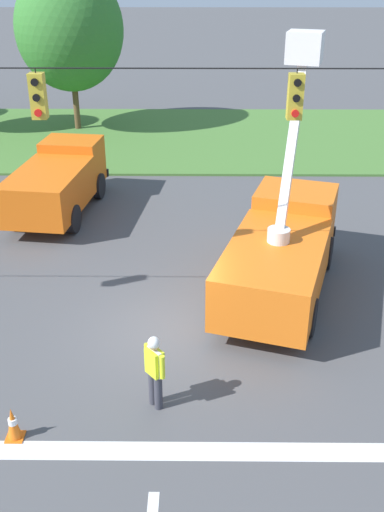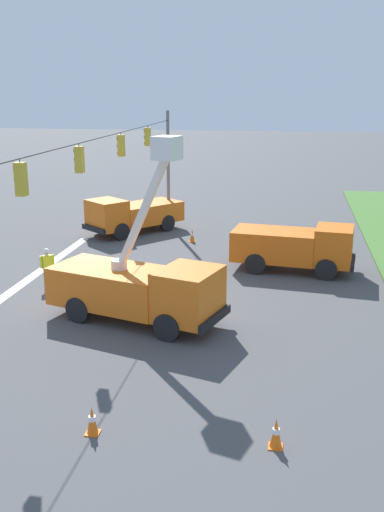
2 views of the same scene
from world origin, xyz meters
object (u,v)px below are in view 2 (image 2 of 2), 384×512
at_px(traffic_cone_lane_edge_b, 51,260).
at_px(traffic_cone_far_right, 192,236).
at_px(utility_truck_support_far, 132,214).
at_px(road_worker, 47,265).
at_px(traffic_cone_near_bucket, 92,420).
at_px(utility_truck_support_near, 295,246).
at_px(utility_truck_bucket_lift, 139,286).
at_px(traffic_cone_mid_right, 276,433).

distance_m(traffic_cone_lane_edge_b, traffic_cone_far_right, 8.59).
distance_m(utility_truck_support_far, traffic_cone_far_right, 4.36).
height_order(road_worker, traffic_cone_near_bucket, road_worker).
relative_size(utility_truck_support_near, traffic_cone_near_bucket, 7.90).
bearing_deg(utility_truck_support_far, utility_truck_support_near, 56.75).
distance_m(utility_truck_bucket_lift, traffic_cone_mid_right, 9.27).
relative_size(utility_truck_support_near, utility_truck_support_far, 0.98).
distance_m(utility_truck_bucket_lift, traffic_cone_lane_edge_b, 8.59).
bearing_deg(utility_truck_support_near, traffic_cone_near_bucket, -18.34).
bearing_deg(traffic_cone_near_bucket, utility_truck_bucket_lift, -174.68).
bearing_deg(traffic_cone_far_right, road_worker, -29.14).
relative_size(road_worker, traffic_cone_lane_edge_b, 2.34).
xyz_separation_m(utility_truck_bucket_lift, utility_truck_support_near, (-7.52, 5.75, -0.17)).
bearing_deg(utility_truck_support_far, traffic_cone_far_right, 67.24).
height_order(utility_truck_bucket_lift, traffic_cone_far_right, utility_truck_bucket_lift).
bearing_deg(utility_truck_support_far, traffic_cone_near_bucket, 12.23).
distance_m(utility_truck_bucket_lift, traffic_cone_far_right, 12.27).
xyz_separation_m(utility_truck_support_far, road_worker, (10.61, -1.04, -0.16)).
relative_size(utility_truck_support_near, traffic_cone_lane_edge_b, 7.97).
xyz_separation_m(utility_truck_support_near, traffic_cone_far_right, (-4.70, -5.75, -0.86)).
relative_size(traffic_cone_mid_right, traffic_cone_far_right, 1.06).
distance_m(traffic_cone_mid_right, traffic_cone_far_right, 20.44).
bearing_deg(traffic_cone_mid_right, utility_truck_bucket_lift, -144.47).
xyz_separation_m(utility_truck_bucket_lift, traffic_cone_far_right, (-12.22, -0.00, -1.03)).
bearing_deg(road_worker, traffic_cone_mid_right, 43.85).
height_order(traffic_cone_lane_edge_b, traffic_cone_far_right, traffic_cone_lane_edge_b).
height_order(traffic_cone_near_bucket, traffic_cone_lane_edge_b, traffic_cone_near_bucket).
relative_size(road_worker, traffic_cone_near_bucket, 2.32).
bearing_deg(traffic_cone_near_bucket, traffic_cone_far_right, -177.93).
bearing_deg(road_worker, utility_truck_support_near, 111.58).
relative_size(road_worker, traffic_cone_mid_right, 2.24).
bearing_deg(traffic_cone_near_bucket, utility_truck_support_near, 161.66).
relative_size(traffic_cone_near_bucket, traffic_cone_far_right, 1.02).
xyz_separation_m(utility_truck_support_far, traffic_cone_lane_edge_b, (7.82, -2.03, -0.78)).
distance_m(traffic_cone_near_bucket, traffic_cone_far_right, 19.90).
relative_size(traffic_cone_lane_edge_b, traffic_cone_far_right, 1.01).
xyz_separation_m(traffic_cone_lane_edge_b, traffic_cone_far_right, (-6.16, 5.99, -0.01)).
distance_m(road_worker, traffic_cone_mid_right, 14.95).
bearing_deg(traffic_cone_lane_edge_b, traffic_cone_far_right, 135.81).
bearing_deg(utility_truck_support_near, traffic_cone_lane_edge_b, -82.92).
bearing_deg(traffic_cone_far_right, traffic_cone_near_bucket, 2.07).
distance_m(utility_truck_support_far, road_worker, 10.66).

